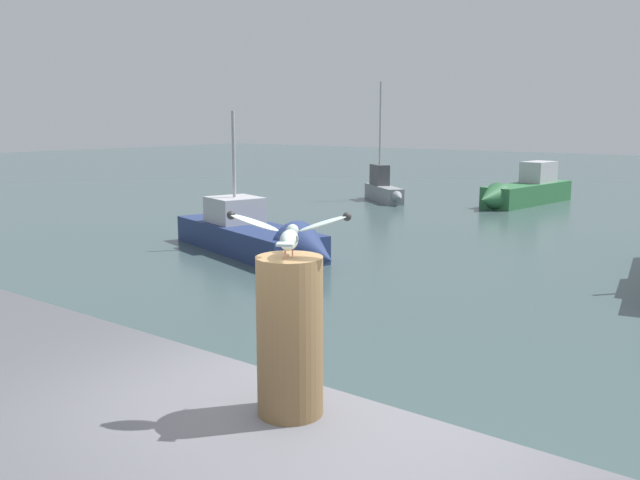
{
  "coord_description": "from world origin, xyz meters",
  "views": [
    {
      "loc": [
        2.04,
        -2.93,
        3.1
      ],
      "look_at": [
        -0.14,
        -0.14,
        2.47
      ],
      "focal_mm": 38.41,
      "sensor_mm": 36.0,
      "label": 1
    }
  ],
  "objects_px": {
    "mooring_post": "(290,336)",
    "seagull": "(289,233)",
    "boat_green": "(523,191)",
    "boat_navy": "(263,239)",
    "boat_grey": "(384,188)"
  },
  "relations": [
    {
      "from": "seagull",
      "to": "boat_grey",
      "type": "distance_m",
      "value": 22.68
    },
    {
      "from": "seagull",
      "to": "boat_green",
      "type": "bearing_deg",
      "value": 108.58
    },
    {
      "from": "boat_green",
      "to": "boat_grey",
      "type": "bearing_deg",
      "value": -154.06
    },
    {
      "from": "mooring_post",
      "to": "boat_green",
      "type": "distance_m",
      "value": 22.73
    },
    {
      "from": "boat_navy",
      "to": "boat_grey",
      "type": "bearing_deg",
      "value": 108.52
    },
    {
      "from": "mooring_post",
      "to": "boat_green",
      "type": "xyz_separation_m",
      "value": [
        -7.23,
        21.5,
        -1.51
      ]
    },
    {
      "from": "mooring_post",
      "to": "boat_navy",
      "type": "xyz_separation_m",
      "value": [
        -8.23,
        8.71,
        -1.61
      ]
    },
    {
      "from": "mooring_post",
      "to": "seagull",
      "type": "xyz_separation_m",
      "value": [
        -0.0,
        0.0,
        0.53
      ]
    },
    {
      "from": "seagull",
      "to": "mooring_post",
      "type": "bearing_deg",
      "value": -57.08
    },
    {
      "from": "mooring_post",
      "to": "boat_grey",
      "type": "height_order",
      "value": "boat_grey"
    },
    {
      "from": "boat_green",
      "to": "seagull",
      "type": "bearing_deg",
      "value": -71.42
    },
    {
      "from": "boat_green",
      "to": "boat_navy",
      "type": "relative_size",
      "value": 0.96
    },
    {
      "from": "boat_navy",
      "to": "mooring_post",
      "type": "bearing_deg",
      "value": -46.61
    },
    {
      "from": "seagull",
      "to": "boat_grey",
      "type": "height_order",
      "value": "boat_grey"
    },
    {
      "from": "seagull",
      "to": "boat_navy",
      "type": "bearing_deg",
      "value": 133.39
    }
  ]
}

